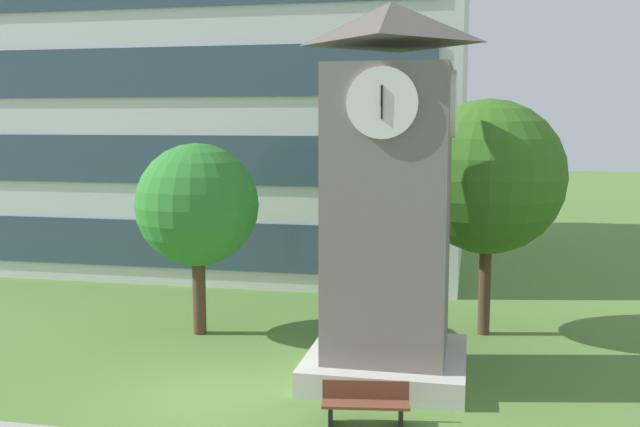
# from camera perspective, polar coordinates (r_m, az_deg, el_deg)

# --- Properties ---
(ground_plane) EXTENTS (160.00, 160.00, 0.00)m
(ground_plane) POSITION_cam_1_polar(r_m,az_deg,el_deg) (17.06, -8.78, -14.19)
(ground_plane) COLOR #567F38
(office_building) EXTENTS (20.38, 15.95, 22.40)m
(office_building) POSITION_cam_1_polar(r_m,az_deg,el_deg) (35.13, -5.97, 15.40)
(office_building) COLOR silver
(office_building) RESTS_ON ground
(clock_tower) EXTENTS (3.82, 3.82, 8.96)m
(clock_tower) POSITION_cam_1_polar(r_m,az_deg,el_deg) (17.38, 5.43, -0.25)
(clock_tower) COLOR slate
(clock_tower) RESTS_ON ground
(park_bench) EXTENTS (1.85, 0.75, 0.88)m
(park_bench) POSITION_cam_1_polar(r_m,az_deg,el_deg) (15.44, 3.61, -14.64)
(park_bench) COLOR brown
(park_bench) RESTS_ON ground
(tree_by_building) EXTENTS (3.55, 3.55, 5.60)m
(tree_by_building) POSITION_cam_1_polar(r_m,az_deg,el_deg) (21.18, -9.64, 0.64)
(tree_by_building) COLOR #513823
(tree_by_building) RESTS_ON ground
(tree_near_tower) EXTENTS (4.44, 4.44, 6.86)m
(tree_near_tower) POSITION_cam_1_polar(r_m,az_deg,el_deg) (21.30, 13.07, 2.82)
(tree_near_tower) COLOR #513823
(tree_near_tower) RESTS_ON ground
(tree_streetside) EXTENTS (3.29, 3.29, 5.06)m
(tree_streetside) POSITION_cam_1_polar(r_m,az_deg,el_deg) (28.56, -4.20, 1.59)
(tree_streetside) COLOR #513823
(tree_streetside) RESTS_ON ground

